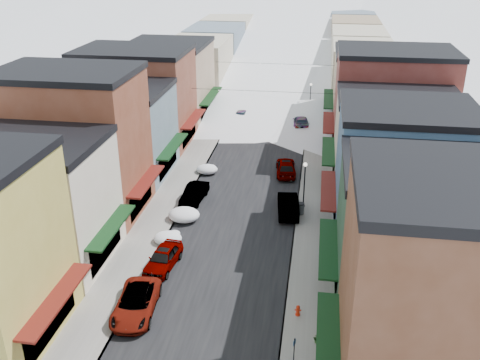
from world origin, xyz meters
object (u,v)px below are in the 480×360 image
(car_dark_hatch, at_px, (194,194))
(trash_can, at_px, (301,208))
(car_silver_sedan, at_px, (163,258))
(streetlamp_near, at_px, (305,179))
(fire_hydrant, at_px, (298,311))
(car_white_suv, at_px, (136,303))
(car_green_sedan, at_px, (288,205))

(car_dark_hatch, xyz_separation_m, trash_can, (9.71, -1.37, -0.07))
(car_silver_sedan, distance_m, streetlamp_near, 14.80)
(fire_hydrant, bearing_deg, car_white_suv, -173.68)
(streetlamp_near, bearing_deg, car_silver_sedan, -131.13)
(car_dark_hatch, bearing_deg, car_silver_sedan, -83.37)
(trash_can, bearing_deg, car_white_suv, -123.09)
(car_silver_sedan, bearing_deg, car_white_suv, -86.42)
(car_white_suv, distance_m, car_silver_sedan, 5.39)
(car_white_suv, height_order, car_dark_hatch, car_dark_hatch)
(car_silver_sedan, xyz_separation_m, fire_hydrant, (9.95, -4.26, -0.28))
(fire_hydrant, bearing_deg, car_dark_hatch, 123.92)
(streetlamp_near, bearing_deg, fire_hydrant, -88.84)
(fire_hydrant, relative_size, streetlamp_near, 0.17)
(car_silver_sedan, distance_m, car_dark_hatch, 10.90)
(car_dark_hatch, xyz_separation_m, streetlamp_near, (9.88, 0.14, 2.05))
(car_white_suv, xyz_separation_m, car_green_sedan, (8.60, 15.17, 0.08))
(streetlamp_near, bearing_deg, car_dark_hatch, -179.16)
(trash_can, xyz_separation_m, streetlamp_near, (0.16, 1.52, 2.12))
(trash_can, bearing_deg, streetlamp_near, 83.83)
(car_green_sedan, height_order, trash_can, car_green_sedan)
(car_dark_hatch, bearing_deg, fire_hydrant, -50.70)
(car_silver_sedan, height_order, car_green_sedan, car_green_sedan)
(car_dark_hatch, height_order, streetlamp_near, streetlamp_near)
(fire_hydrant, distance_m, trash_can, 13.79)
(car_white_suv, distance_m, car_dark_hatch, 16.28)
(car_white_suv, relative_size, car_silver_sedan, 1.19)
(car_silver_sedan, height_order, streetlamp_near, streetlamp_near)
(car_white_suv, relative_size, fire_hydrant, 7.34)
(car_silver_sedan, bearing_deg, trash_can, 51.24)
(car_white_suv, relative_size, trash_can, 5.22)
(car_white_suv, xyz_separation_m, fire_hydrant, (10.19, 1.13, -0.26))
(car_dark_hatch, bearing_deg, streetlamp_near, 6.22)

